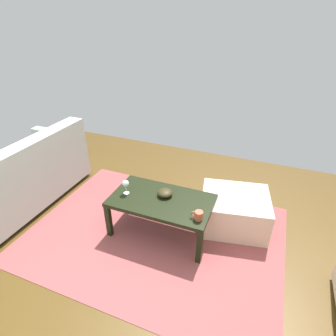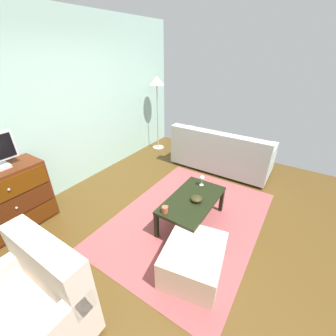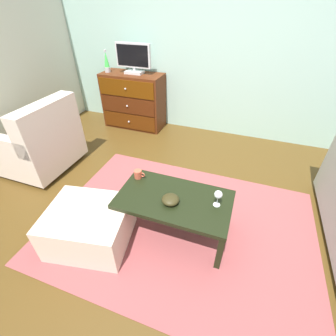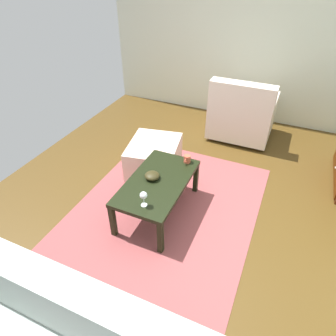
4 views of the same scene
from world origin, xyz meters
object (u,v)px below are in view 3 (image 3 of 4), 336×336
(lava_lamp, at_px, (107,62))
(wine_glass, at_px, (218,195))
(dresser, at_px, (134,101))
(tv, at_px, (133,58))
(armchair, at_px, (40,143))
(ottoman, at_px, (89,226))
(coffee_table, at_px, (174,202))
(bowl_decorative, at_px, (170,200))
(mug, at_px, (138,174))

(lava_lamp, xyz_separation_m, wine_glass, (2.18, -1.91, -0.50))
(dresser, height_order, tv, tv)
(armchair, bearing_deg, ottoman, -32.70)
(ottoman, bearing_deg, coffee_table, 29.14)
(coffee_table, xyz_separation_m, ottoman, (-0.69, -0.38, -0.18))
(bowl_decorative, relative_size, armchair, 0.17)
(wine_glass, xyz_separation_m, ottoman, (-1.06, -0.43, -0.35))
(mug, bearing_deg, dresser, 117.85)
(tv, height_order, lava_lamp, tv)
(ottoman, bearing_deg, bowl_decorative, 25.21)
(dresser, relative_size, coffee_table, 0.98)
(dresser, relative_size, wine_glass, 6.40)
(dresser, bearing_deg, lava_lamp, -173.85)
(lava_lamp, height_order, bowl_decorative, lava_lamp)
(dresser, relative_size, mug, 8.82)
(tv, height_order, armchair, tv)
(tv, bearing_deg, armchair, -110.99)
(dresser, distance_m, coffee_table, 2.44)
(coffee_table, distance_m, bowl_decorative, 0.11)
(wine_glass, distance_m, armchair, 2.38)
(coffee_table, bearing_deg, armchair, 167.44)
(lava_lamp, relative_size, armchair, 0.36)
(coffee_table, xyz_separation_m, mug, (-0.43, 0.16, 0.09))
(mug, bearing_deg, wine_glass, -8.10)
(lava_lamp, distance_m, bowl_decorative, 2.76)
(armchair, height_order, ottoman, armchair)
(tv, bearing_deg, wine_glass, -48.78)
(wine_glass, distance_m, bowl_decorative, 0.41)
(wine_glass, xyz_separation_m, bowl_decorative, (-0.39, -0.11, -0.08))
(coffee_table, bearing_deg, bowl_decorative, -100.47)
(mug, bearing_deg, tv, 116.49)
(lava_lamp, distance_m, armchair, 1.67)
(armchair, bearing_deg, mug, -10.35)
(tv, xyz_separation_m, lava_lamp, (-0.45, -0.07, -0.08))
(tv, distance_m, coffee_table, 2.55)
(lava_lamp, bearing_deg, mug, -52.57)
(coffee_table, xyz_separation_m, armchair, (-1.96, 0.44, -0.01))
(mug, height_order, bowl_decorative, mug)
(wine_glass, bearing_deg, lava_lamp, 138.75)
(lava_lamp, relative_size, bowl_decorative, 2.13)
(bowl_decorative, bearing_deg, mug, 151.88)
(bowl_decorative, distance_m, ottoman, 0.79)
(tv, relative_size, armchair, 0.62)
(dresser, distance_m, bowl_decorative, 2.49)
(wine_glass, distance_m, ottoman, 1.20)
(tv, distance_m, armchair, 1.85)
(mug, height_order, ottoman, mug)
(wine_glass, bearing_deg, coffee_table, -173.47)
(dresser, xyz_separation_m, mug, (0.97, -1.84, 0.02))
(lava_lamp, xyz_separation_m, ottoman, (1.12, -2.34, -0.85))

